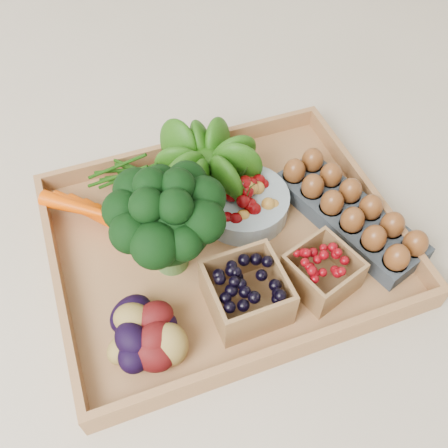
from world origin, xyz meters
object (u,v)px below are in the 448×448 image
object	(u,v)px
broccoli	(169,237)
cherry_bowl	(244,203)
egg_carton	(348,216)
tray	(224,243)

from	to	relation	value
broccoli	cherry_bowl	bearing A→B (deg)	22.26
broccoli	egg_carton	world-z (taller)	broccoli
tray	broccoli	xyz separation A→B (m)	(-0.09, -0.01, 0.08)
egg_carton	broccoli	bearing A→B (deg)	158.20
broccoli	cherry_bowl	xyz separation A→B (m)	(0.15, 0.06, -0.05)
egg_carton	tray	bearing A→B (deg)	153.13
tray	broccoli	world-z (taller)	broccoli
cherry_bowl	tray	bearing A→B (deg)	-138.06
cherry_bowl	broccoli	bearing A→B (deg)	-157.74
tray	cherry_bowl	world-z (taller)	cherry_bowl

